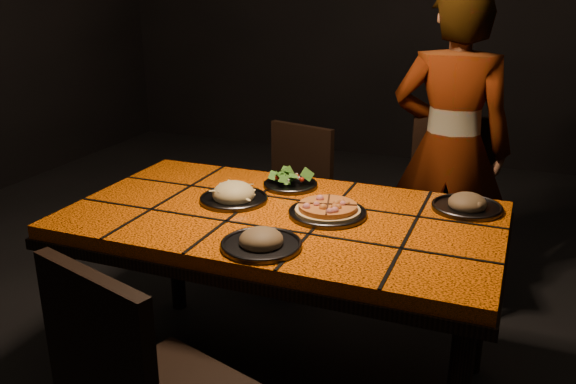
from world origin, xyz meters
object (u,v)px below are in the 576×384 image
at_px(chair_far_right, 452,199).
at_px(diner, 450,149).
at_px(dining_table, 282,232).
at_px(chair_far_left, 291,195).
at_px(plate_pizza, 328,211).
at_px(plate_pasta, 234,196).

xyz_separation_m(chair_far_right, diner, (-0.03, -0.02, 0.26)).
distance_m(dining_table, chair_far_left, 0.96).
bearing_deg(chair_far_left, plate_pizza, -46.29).
height_order(chair_far_right, plate_pizza, chair_far_right).
xyz_separation_m(chair_far_right, plate_pizza, (-0.35, -0.97, 0.23)).
relative_size(chair_far_left, plate_pizza, 2.85).
height_order(dining_table, plate_pizza, plate_pizza).
bearing_deg(chair_far_left, plate_pasta, -69.90).
height_order(chair_far_left, plate_pizza, chair_far_left).
xyz_separation_m(dining_table, chair_far_left, (-0.31, 0.89, -0.18)).
xyz_separation_m(chair_far_left, plate_pasta, (0.08, -0.84, 0.29)).
relative_size(dining_table, chair_far_left, 1.91).
relative_size(chair_far_right, plate_pasta, 3.46).
relative_size(chair_far_left, chair_far_right, 0.91).
bearing_deg(dining_table, plate_pizza, 13.87).
bearing_deg(plate_pasta, chair_far_left, 95.70).
xyz_separation_m(dining_table, plate_pasta, (-0.23, 0.05, 0.10)).
distance_m(chair_far_left, chair_far_right, 0.83).
xyz_separation_m(dining_table, plate_pizza, (0.17, 0.04, 0.10)).
xyz_separation_m(diner, plate_pasta, (-0.71, -0.94, -0.02)).
bearing_deg(plate_pizza, dining_table, -166.13).
bearing_deg(plate_pizza, diner, 71.53).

